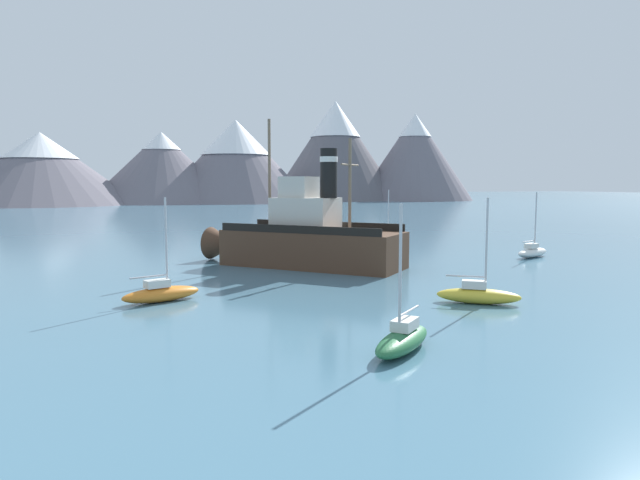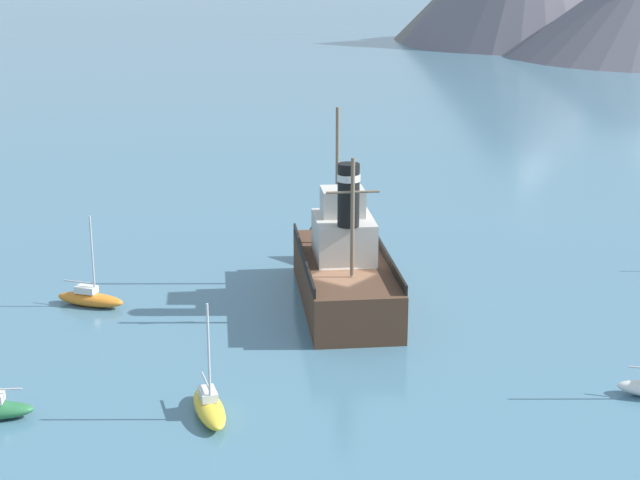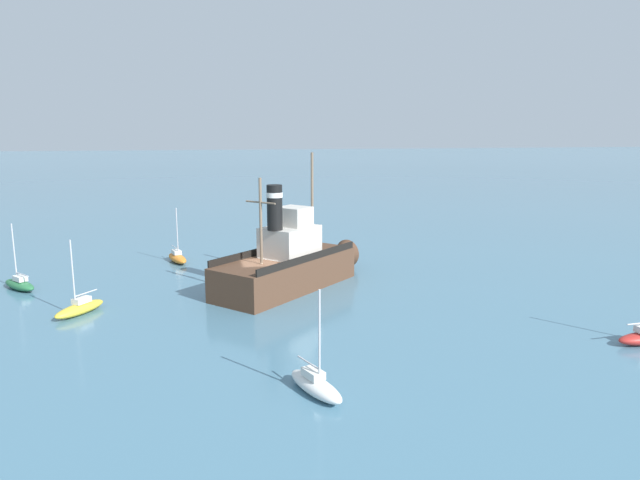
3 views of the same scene
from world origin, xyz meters
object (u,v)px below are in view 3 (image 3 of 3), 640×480
sailboat_yellow (80,308)px  old_tugboat (291,263)px  sailboat_white (316,384)px  sailboat_green (20,284)px  sailboat_orange (177,257)px

sailboat_yellow → old_tugboat: bearing=104.3°
old_tugboat → sailboat_white: old_tugboat is taller
old_tugboat → sailboat_green: size_ratio=2.62×
sailboat_green → sailboat_white: same height
old_tugboat → sailboat_white: bearing=-5.4°
sailboat_yellow → sailboat_orange: size_ratio=1.00×
old_tugboat → sailboat_yellow: size_ratio=2.62×
old_tugboat → sailboat_green: bearing=-99.6°
sailboat_yellow → sailboat_orange: 14.79m
old_tugboat → sailboat_white: 17.75m
sailboat_green → sailboat_orange: size_ratio=1.00×
sailboat_yellow → sailboat_green: 8.86m
old_tugboat → sailboat_yellow: bearing=-75.7°
sailboat_white → sailboat_yellow: bearing=-138.1°
sailboat_yellow → sailboat_green: same height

